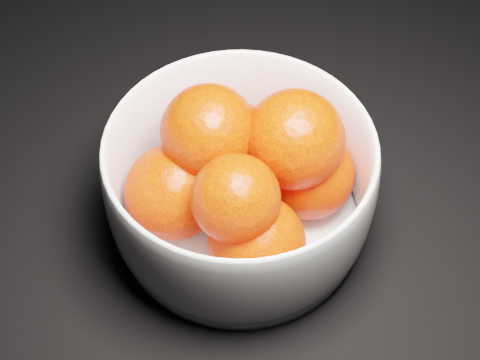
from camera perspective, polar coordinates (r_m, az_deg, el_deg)
ground at (r=0.91m, az=3.97°, el=14.44°), size 3.00×3.00×0.00m
bowl at (r=0.62m, az=0.00°, el=-0.35°), size 0.25×0.25×0.12m
orange_pile at (r=0.61m, az=0.46°, el=0.58°), size 0.20×0.19×0.14m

